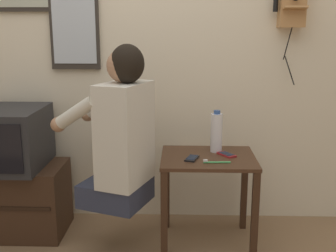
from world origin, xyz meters
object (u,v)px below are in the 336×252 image
at_px(water_bottle, 216,132).
at_px(toothbrush, 215,162).
at_px(cell_phone_spare, 227,154).
at_px(wall_phone_antique, 292,1).
at_px(television, 8,138).
at_px(wall_mirror, 74,10).
at_px(person, 121,133).
at_px(cell_phone_held, 192,158).

distance_m(water_bottle, toothbrush, 0.27).
bearing_deg(cell_phone_spare, water_bottle, 91.59).
xyz_separation_m(wall_phone_antique, cell_phone_spare, (-0.43, -0.32, -0.94)).
bearing_deg(television, wall_mirror, 37.06).
bearing_deg(cell_phone_spare, toothbrush, -152.55).
distance_m(person, wall_phone_antique, 1.39).
distance_m(television, water_bottle, 1.34).
bearing_deg(person, water_bottle, -47.74).
xyz_separation_m(person, wall_phone_antique, (1.06, 0.47, 0.77)).
xyz_separation_m(television, toothbrush, (1.31, -0.23, -0.07)).
distance_m(person, television, 0.80).
distance_m(wall_mirror, cell_phone_spare, 1.39).
bearing_deg(toothbrush, television, 77.71).
distance_m(cell_phone_spare, water_bottle, 0.16).
bearing_deg(person, wall_mirror, 56.19).
relative_size(cell_phone_held, cell_phone_spare, 1.00).
xyz_separation_m(television, cell_phone_held, (1.18, -0.15, -0.08)).
bearing_deg(toothbrush, water_bottle, -8.76).
relative_size(person, wall_mirror, 1.21).
relative_size(person, wall_phone_antique, 1.29).
height_order(wall_mirror, cell_phone_spare, wall_mirror).
bearing_deg(toothbrush, wall_mirror, 57.95).
xyz_separation_m(person, toothbrush, (0.55, -0.01, -0.17)).
xyz_separation_m(cell_phone_held, toothbrush, (0.13, -0.07, 0.00)).
relative_size(wall_phone_antique, wall_mirror, 0.94).
xyz_separation_m(wall_mirror, cell_phone_spare, (1.01, -0.37, -0.89)).
relative_size(cell_phone_spare, toothbrush, 0.84).
height_order(cell_phone_spare, water_bottle, water_bottle).
bearing_deg(toothbrush, cell_phone_spare, -31.28).
distance_m(wall_mirror, water_bottle, 1.25).
relative_size(television, water_bottle, 1.92).
relative_size(person, television, 1.85).
relative_size(television, wall_phone_antique, 0.69).
bearing_deg(person, cell_phone_spare, -56.51).
relative_size(television, wall_mirror, 0.65).
bearing_deg(person, wall_phone_antique, -45.62).
height_order(cell_phone_held, toothbrush, toothbrush).
height_order(person, television, person).
height_order(cell_phone_held, cell_phone_spare, same).
height_order(television, water_bottle, television).
xyz_separation_m(person, wall_mirror, (-0.37, 0.51, 0.72)).
height_order(television, wall_phone_antique, wall_phone_antique).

